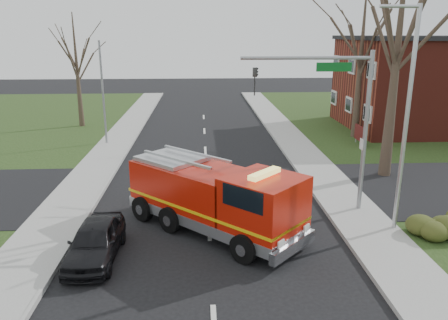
{
  "coord_description": "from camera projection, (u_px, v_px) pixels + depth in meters",
  "views": [
    {
      "loc": [
        -0.27,
        -15.73,
        7.42
      ],
      "look_at": [
        0.74,
        2.89,
        2.0
      ],
      "focal_mm": 35.0,
      "sensor_mm": 36.0,
      "label": 1
    }
  ],
  "objects": [
    {
      "name": "ground",
      "position": [
        209.0,
        229.0,
        17.17
      ],
      "size": [
        120.0,
        120.0,
        0.0
      ],
      "primitive_type": "plane",
      "color": "black",
      "rests_on": "ground"
    },
    {
      "name": "sidewalk_right",
      "position": [
        364.0,
        224.0,
        17.47
      ],
      "size": [
        2.4,
        80.0,
        0.15
      ],
      "primitive_type": "cube",
      "color": "gray",
      "rests_on": "ground"
    },
    {
      "name": "sidewalk_left",
      "position": [
        49.0,
        231.0,
        16.82
      ],
      "size": [
        2.4,
        80.0,
        0.15
      ],
      "primitive_type": "cube",
      "color": "gray",
      "rests_on": "ground"
    },
    {
      "name": "brick_building",
      "position": [
        445.0,
        83.0,
        34.39
      ],
      "size": [
        15.4,
        10.4,
        7.25
      ],
      "color": "maroon",
      "rests_on": "ground"
    },
    {
      "name": "health_center_sign",
      "position": [
        360.0,
        134.0,
        29.45
      ],
      "size": [
        0.12,
        2.0,
        1.4
      ],
      "color": "#561414",
      "rests_on": "ground"
    },
    {
      "name": "hedge_corner",
      "position": [
        447.0,
        221.0,
        16.51
      ],
      "size": [
        2.8,
        2.0,
        0.9
      ],
      "primitive_type": "ellipsoid",
      "color": "#344017",
      "rests_on": "lawn_right"
    },
    {
      "name": "bare_tree_near",
      "position": [
        399.0,
        33.0,
        21.34
      ],
      "size": [
        6.0,
        6.0,
        12.0
      ],
      "color": "#352A1F",
      "rests_on": "ground"
    },
    {
      "name": "bare_tree_far",
      "position": [
        362.0,
        47.0,
        30.31
      ],
      "size": [
        5.25,
        5.25,
        10.5
      ],
      "color": "#352A1F",
      "rests_on": "ground"
    },
    {
      "name": "bare_tree_left",
      "position": [
        76.0,
        58.0,
        34.27
      ],
      "size": [
        4.5,
        4.5,
        9.0
      ],
      "color": "#352A1F",
      "rests_on": "ground"
    },
    {
      "name": "traffic_signal_mast",
      "position": [
        337.0,
        103.0,
        17.56
      ],
      "size": [
        5.29,
        0.18,
        6.8
      ],
      "color": "gray",
      "rests_on": "ground"
    },
    {
      "name": "streetlight_pole",
      "position": [
        405.0,
        116.0,
        15.79
      ],
      "size": [
        1.48,
        0.16,
        8.4
      ],
      "color": "#B7BABF",
      "rests_on": "ground"
    },
    {
      "name": "utility_pole_far",
      "position": [
        103.0,
        94.0,
        29.26
      ],
      "size": [
        0.14,
        0.14,
        7.0
      ],
      "primitive_type": "cylinder",
      "color": "gray",
      "rests_on": "ground"
    },
    {
      "name": "fire_engine",
      "position": [
        215.0,
        199.0,
        16.69
      ],
      "size": [
        6.91,
        6.79,
        2.92
      ],
      "rotation": [
        0.0,
        0.0,
        0.8
      ],
      "color": "#B31608",
      "rests_on": "ground"
    },
    {
      "name": "parked_car_maroon",
      "position": [
        95.0,
        241.0,
        14.78
      ],
      "size": [
        1.65,
        3.89,
        1.31
      ],
      "primitive_type": "imported",
      "rotation": [
        0.0,
        0.0,
        -0.03
      ],
      "color": "black",
      "rests_on": "ground"
    }
  ]
}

